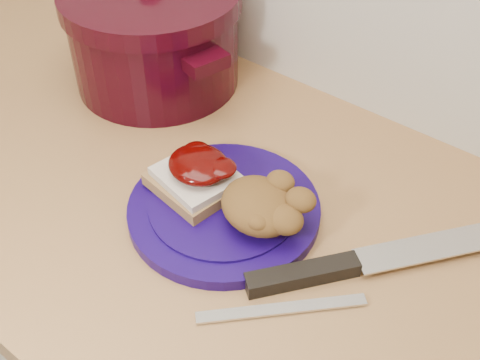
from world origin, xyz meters
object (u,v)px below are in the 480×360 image
Objects in this scene: dutch_oven at (154,36)px; pepper_grinder at (140,14)px; butter_knife at (282,309)px; chef_knife at (342,266)px; plate at (224,209)px.

dutch_oven reaches higher than pepper_grinder.
dutch_oven is (-0.42, 0.24, 0.08)m from butter_knife.
butter_knife is at bearing -30.01° from dutch_oven.
butter_knife is at bearing -157.63° from chef_knife.
butter_knife is 0.56× the size of dutch_oven.
butter_knife is at bearing -27.46° from plate.
pepper_grinder is at bearing 103.48° from butter_knife.
dutch_oven is 2.71× the size of pepper_grinder.
dutch_oven reaches higher than plate.
chef_knife is (0.17, 0.01, 0.00)m from plate.
plate is 0.34m from dutch_oven.
pepper_grinder is (-0.10, 0.06, -0.02)m from dutch_oven.
butter_knife is (-0.02, -0.09, -0.01)m from chef_knife.
plate is 0.81× the size of chef_knife.
butter_knife is (0.14, -0.07, -0.00)m from plate.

